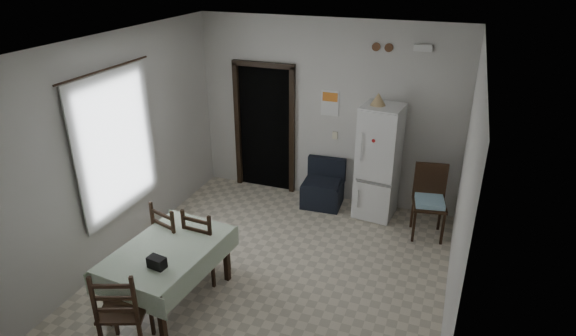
{
  "coord_description": "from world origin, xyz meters",
  "views": [
    {
      "loc": [
        1.93,
        -4.72,
        3.78
      ],
      "look_at": [
        0.0,
        0.5,
        1.25
      ],
      "focal_mm": 30.0,
      "sensor_mm": 36.0,
      "label": 1
    }
  ],
  "objects_px": {
    "dining_chair_far_left": "(177,237)",
    "dining_chair_far_right": "(207,241)",
    "navy_seat": "(323,184)",
    "dining_table": "(170,275)",
    "dining_chair_near_head": "(124,308)",
    "fridge": "(378,162)",
    "corner_chair": "(429,203)"
  },
  "relations": [
    {
      "from": "dining_table",
      "to": "fridge",
      "type": "bearing_deg",
      "value": 62.54
    },
    {
      "from": "fridge",
      "to": "navy_seat",
      "type": "bearing_deg",
      "value": -173.41
    },
    {
      "from": "dining_chair_far_left",
      "to": "dining_chair_far_right",
      "type": "bearing_deg",
      "value": -153.09
    },
    {
      "from": "navy_seat",
      "to": "dining_table",
      "type": "xyz_separation_m",
      "value": [
        -0.98,
        -2.87,
        0.0
      ]
    },
    {
      "from": "fridge",
      "to": "dining_chair_far_right",
      "type": "xyz_separation_m",
      "value": [
        -1.67,
        -2.28,
        -0.38
      ]
    },
    {
      "from": "dining_table",
      "to": "dining_chair_far_left",
      "type": "relative_size",
      "value": 1.39
    },
    {
      "from": "corner_chair",
      "to": "dining_table",
      "type": "xyz_separation_m",
      "value": [
        -2.65,
        -2.5,
        -0.16
      ]
    },
    {
      "from": "corner_chair",
      "to": "navy_seat",
      "type": "bearing_deg",
      "value": 157.4
    },
    {
      "from": "dining_chair_far_left",
      "to": "dining_chair_far_right",
      "type": "distance_m",
      "value": 0.38
    },
    {
      "from": "corner_chair",
      "to": "dining_chair_near_head",
      "type": "height_order",
      "value": "corner_chair"
    },
    {
      "from": "dining_table",
      "to": "dining_chair_far_left",
      "type": "distance_m",
      "value": 0.59
    },
    {
      "from": "navy_seat",
      "to": "dining_chair_near_head",
      "type": "relative_size",
      "value": 0.7
    },
    {
      "from": "dining_table",
      "to": "dining_chair_far_right",
      "type": "height_order",
      "value": "dining_chair_far_right"
    },
    {
      "from": "dining_chair_far_left",
      "to": "navy_seat",
      "type": "bearing_deg",
      "value": -100.11
    },
    {
      "from": "navy_seat",
      "to": "fridge",
      "type": "bearing_deg",
      "value": -3.32
    },
    {
      "from": "fridge",
      "to": "dining_chair_near_head",
      "type": "height_order",
      "value": "fridge"
    },
    {
      "from": "corner_chair",
      "to": "dining_chair_near_head",
      "type": "bearing_deg",
      "value": -138.93
    },
    {
      "from": "fridge",
      "to": "dining_table",
      "type": "xyz_separation_m",
      "value": [
        -1.83,
        -2.87,
        -0.51
      ]
    },
    {
      "from": "corner_chair",
      "to": "dining_chair_far_right",
      "type": "xyz_separation_m",
      "value": [
        -2.49,
        -1.91,
        -0.03
      ]
    },
    {
      "from": "navy_seat",
      "to": "dining_chair_far_right",
      "type": "height_order",
      "value": "dining_chair_far_right"
    },
    {
      "from": "navy_seat",
      "to": "dining_chair_far_right",
      "type": "distance_m",
      "value": 2.43
    },
    {
      "from": "dining_chair_far_left",
      "to": "dining_chair_near_head",
      "type": "relative_size",
      "value": 0.98
    },
    {
      "from": "dining_chair_near_head",
      "to": "dining_chair_far_left",
      "type": "bearing_deg",
      "value": -101.81
    },
    {
      "from": "dining_chair_far_left",
      "to": "dining_chair_near_head",
      "type": "xyz_separation_m",
      "value": [
        0.21,
        -1.32,
        0.01
      ]
    },
    {
      "from": "fridge",
      "to": "navy_seat",
      "type": "xyz_separation_m",
      "value": [
        -0.85,
        0.0,
        -0.51
      ]
    },
    {
      "from": "corner_chair",
      "to": "dining_table",
      "type": "relative_size",
      "value": 0.74
    },
    {
      "from": "corner_chair",
      "to": "dining_chair_far_left",
      "type": "height_order",
      "value": "corner_chair"
    },
    {
      "from": "dining_chair_far_right",
      "to": "dining_chair_near_head",
      "type": "xyz_separation_m",
      "value": [
        -0.16,
        -1.39,
        0.03
      ]
    },
    {
      "from": "corner_chair",
      "to": "fridge",
      "type": "bearing_deg",
      "value": 145.49
    },
    {
      "from": "dining_chair_far_left",
      "to": "dining_chair_far_right",
      "type": "xyz_separation_m",
      "value": [
        0.38,
        0.07,
        -0.02
      ]
    },
    {
      "from": "dining_table",
      "to": "dining_chair_near_head",
      "type": "distance_m",
      "value": 0.81
    },
    {
      "from": "dining_table",
      "to": "dining_chair_far_left",
      "type": "height_order",
      "value": "dining_chair_far_left"
    }
  ]
}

